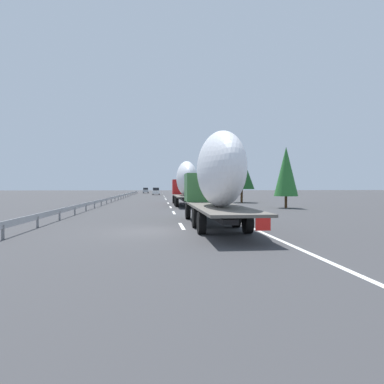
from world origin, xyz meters
name	(u,v)px	position (x,y,z in m)	size (l,w,h in m)	color
ground_plane	(155,200)	(40.00, 0.00, 0.00)	(260.00, 260.00, 0.00)	#38383A
lane_stripe_0	(182,226)	(2.00, -1.80, 0.00)	(3.20, 0.20, 0.01)	white
lane_stripe_1	(174,213)	(11.64, -1.80, 0.00)	(3.20, 0.20, 0.01)	white
lane_stripe_2	(171,207)	(19.15, -1.80, 0.00)	(3.20, 0.20, 0.01)	white
lane_stripe_3	(168,203)	(27.91, -1.80, 0.00)	(3.20, 0.20, 0.01)	white
lane_stripe_4	(166,199)	(40.56, -1.80, 0.00)	(3.20, 0.20, 0.01)	white
lane_stripe_5	(165,198)	(46.42, -1.80, 0.00)	(3.20, 0.20, 0.01)	white
lane_stripe_6	(164,196)	(57.33, -1.80, 0.00)	(3.20, 0.20, 0.01)	white
lane_stripe_7	(164,195)	(67.54, -1.80, 0.00)	(3.20, 0.20, 0.01)	white
lane_stripe_8	(164,195)	(67.41, -1.80, 0.00)	(3.20, 0.20, 0.01)	white
lane_stripe_9	(162,193)	(93.83, -1.80, 0.00)	(3.20, 0.20, 0.01)	white
edge_line_right	(186,198)	(45.00, -5.50, 0.00)	(110.00, 0.20, 0.01)	white
truck_lead	(186,182)	(21.49, -3.60, 2.74)	(14.12, 2.55, 4.98)	#B21919
truck_trailing	(216,177)	(1.09, -3.60, 2.73)	(13.52, 2.55, 4.97)	#387038
car_white_van	(156,191)	(70.87, 0.08, 0.94)	(4.30, 1.81, 1.88)	white
car_silver_hatch	(146,190)	(93.52, 3.55, 0.90)	(4.74, 1.75, 1.77)	#ADB2B7
road_sign	(190,186)	(48.01, -6.70, 2.34)	(0.10, 0.90, 3.40)	gray
tree_0	(214,179)	(61.56, -13.49, 3.88)	(3.40, 3.40, 6.38)	#472D19
tree_1	(242,172)	(28.49, -11.88, 4.23)	(3.47, 3.47, 6.64)	#472D19
tree_2	(202,179)	(64.00, -10.95, 3.92)	(3.06, 3.06, 6.56)	#472D19
tree_3	(286,171)	(16.52, -13.49, 3.74)	(2.42, 2.42, 6.27)	#472D19
tree_4	(218,173)	(37.51, -10.22, 4.43)	(3.96, 3.96, 7.22)	#472D19
tree_5	(199,182)	(89.85, -13.37, 3.45)	(3.85, 3.85, 5.60)	#472D19
guardrail_median	(121,196)	(43.00, 6.00, 0.58)	(94.00, 0.10, 0.76)	#9EA0A5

